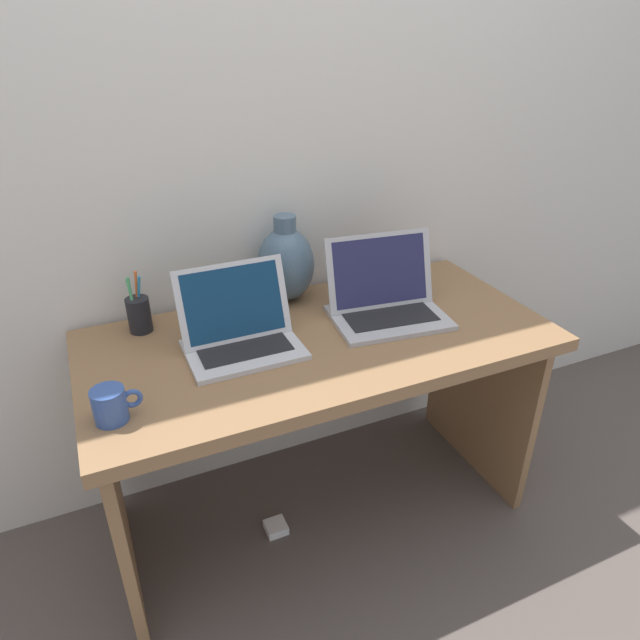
{
  "coord_description": "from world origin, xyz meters",
  "views": [
    {
      "loc": [
        -0.58,
        -1.31,
        1.54
      ],
      "look_at": [
        0.0,
        0.0,
        0.76
      ],
      "focal_mm": 31.68,
      "sensor_mm": 36.0,
      "label": 1
    }
  ],
  "objects_px": {
    "laptop_left": "(239,327)",
    "green_vase": "(286,263)",
    "coffee_mug": "(111,405)",
    "laptop_right": "(385,296)",
    "power_brick": "(276,527)",
    "pen_cup": "(139,314)"
  },
  "relations": [
    {
      "from": "laptop_left",
      "to": "green_vase",
      "type": "bearing_deg",
      "value": 45.25
    },
    {
      "from": "laptop_left",
      "to": "coffee_mug",
      "type": "relative_size",
      "value": 2.76
    },
    {
      "from": "coffee_mug",
      "to": "laptop_right",
      "type": "bearing_deg",
      "value": 13.63
    },
    {
      "from": "laptop_right",
      "to": "power_brick",
      "type": "bearing_deg",
      "value": -171.43
    },
    {
      "from": "laptop_right",
      "to": "pen_cup",
      "type": "xyz_separation_m",
      "value": [
        -0.71,
        0.2,
        -0.01
      ]
    },
    {
      "from": "green_vase",
      "to": "coffee_mug",
      "type": "relative_size",
      "value": 2.49
    },
    {
      "from": "coffee_mug",
      "to": "pen_cup",
      "type": "bearing_deg",
      "value": 72.97
    },
    {
      "from": "green_vase",
      "to": "pen_cup",
      "type": "bearing_deg",
      "value": -176.77
    },
    {
      "from": "laptop_right",
      "to": "green_vase",
      "type": "xyz_separation_m",
      "value": [
        -0.24,
        0.23,
        0.06
      ]
    },
    {
      "from": "green_vase",
      "to": "power_brick",
      "type": "distance_m",
      "value": 0.89
    },
    {
      "from": "laptop_right",
      "to": "laptop_left",
      "type": "bearing_deg",
      "value": -179.4
    },
    {
      "from": "coffee_mug",
      "to": "pen_cup",
      "type": "relative_size",
      "value": 0.61
    },
    {
      "from": "laptop_right",
      "to": "coffee_mug",
      "type": "distance_m",
      "value": 0.86
    },
    {
      "from": "laptop_left",
      "to": "coffee_mug",
      "type": "distance_m",
      "value": 0.42
    },
    {
      "from": "laptop_right",
      "to": "coffee_mug",
      "type": "relative_size",
      "value": 3.26
    },
    {
      "from": "green_vase",
      "to": "coffee_mug",
      "type": "height_order",
      "value": "green_vase"
    },
    {
      "from": "laptop_right",
      "to": "green_vase",
      "type": "distance_m",
      "value": 0.33
    },
    {
      "from": "laptop_right",
      "to": "power_brick",
      "type": "distance_m",
      "value": 0.86
    },
    {
      "from": "laptop_right",
      "to": "green_vase",
      "type": "relative_size",
      "value": 1.31
    },
    {
      "from": "laptop_left",
      "to": "power_brick",
      "type": "bearing_deg",
      "value": -44.49
    },
    {
      "from": "coffee_mug",
      "to": "pen_cup",
      "type": "height_order",
      "value": "pen_cup"
    },
    {
      "from": "pen_cup",
      "to": "green_vase",
      "type": "bearing_deg",
      "value": 3.23
    }
  ]
}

